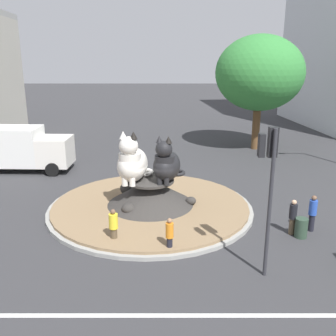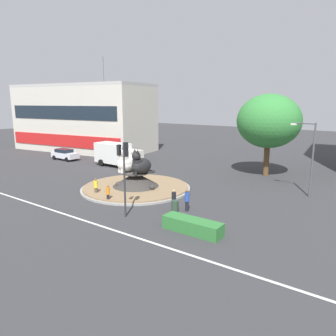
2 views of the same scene
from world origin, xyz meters
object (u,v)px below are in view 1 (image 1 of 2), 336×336
litter_bin (302,228)px  pedestrian_orange_shirt (170,235)px  pedestrian_yellow_shirt (114,226)px  pedestrian_blue_shirt (313,212)px  pedestrian_black_shirt (293,216)px  broadleaf_tree_behind_island (260,73)px  delivery_box_truck (18,148)px  traffic_light_mast (270,171)px  cat_statue_white (133,163)px  cat_statue_black (167,164)px

litter_bin → pedestrian_orange_shirt: bearing=-165.9°
pedestrian_yellow_shirt → pedestrian_blue_shirt: (8.96, 1.33, 0.07)m
pedestrian_black_shirt → litter_bin: 0.62m
pedestrian_orange_shirt → broadleaf_tree_behind_island: bearing=-101.4°
pedestrian_orange_shirt → delivery_box_truck: size_ratio=0.23×
traffic_light_mast → pedestrian_blue_shirt: bearing=-43.4°
traffic_light_mast → pedestrian_yellow_shirt: bearing=65.5°
cat_statue_white → litter_bin: bearing=79.6°
pedestrian_blue_shirt → pedestrian_orange_shirt: bearing=-96.3°
pedestrian_black_shirt → litter_bin: size_ratio=1.85×
pedestrian_yellow_shirt → pedestrian_blue_shirt: 9.06m
pedestrian_blue_shirt → pedestrian_black_shirt: pedestrian_blue_shirt is taller
cat_statue_white → broadleaf_tree_behind_island: size_ratio=0.29×
cat_statue_black → cat_statue_white: bearing=-73.9°
pedestrian_black_shirt → delivery_box_truck: bearing=-45.3°
pedestrian_orange_shirt → pedestrian_blue_shirt: pedestrian_blue_shirt is taller
cat_statue_black → pedestrian_black_shirt: 6.50m
pedestrian_yellow_shirt → pedestrian_blue_shirt: pedestrian_blue_shirt is taller
broadleaf_tree_behind_island → pedestrian_orange_shirt: size_ratio=5.90×
pedestrian_orange_shirt → traffic_light_mast: bearing=167.0°
cat_statue_black → delivery_box_truck: cat_statue_black is taller
pedestrian_orange_shirt → delivery_box_truck: (-10.39, 11.60, 0.80)m
pedestrian_yellow_shirt → litter_bin: size_ratio=1.81×
traffic_light_mast → broadleaf_tree_behind_island: size_ratio=0.60×
broadleaf_tree_behind_island → pedestrian_black_shirt: bearing=-96.2°
traffic_light_mast → broadleaf_tree_behind_island: bearing=-14.1°
pedestrian_yellow_shirt → traffic_light_mast: bearing=153.7°
delivery_box_truck → litter_bin: bearing=-30.1°
pedestrian_black_shirt → delivery_box_truck: 18.74m
broadleaf_tree_behind_island → pedestrian_blue_shirt: broadleaf_tree_behind_island is taller
pedestrian_yellow_shirt → cat_statue_white: bearing=-103.0°
cat_statue_black → pedestrian_black_shirt: cat_statue_black is taller
cat_statue_white → delivery_box_truck: 11.23m
cat_statue_black → pedestrian_orange_shirt: (0.14, -4.42, -1.72)m
broadleaf_tree_behind_island → traffic_light_mast: bearing=-101.2°
pedestrian_blue_shirt → traffic_light_mast: bearing=-64.8°
delivery_box_truck → traffic_light_mast: bearing=-41.7°
delivery_box_truck → litter_bin: delivery_box_truck is taller
traffic_light_mast → pedestrian_black_shirt: traffic_light_mast is taller
pedestrian_orange_shirt → litter_bin: (5.88, 1.48, -0.38)m
broadleaf_tree_behind_island → litter_bin: broadleaf_tree_behind_island is taller
broadleaf_tree_behind_island → pedestrian_orange_shirt: 20.05m
broadleaf_tree_behind_island → litter_bin: bearing=-95.0°
cat_statue_black → litter_bin: 7.03m
cat_statue_white → pedestrian_blue_shirt: 8.89m
pedestrian_yellow_shirt → pedestrian_black_shirt: size_ratio=0.98×
cat_statue_black → pedestrian_blue_shirt: cat_statue_black is taller
pedestrian_yellow_shirt → pedestrian_black_shirt: pedestrian_black_shirt is taller
broadleaf_tree_behind_island → delivery_box_truck: size_ratio=1.33×
pedestrian_blue_shirt → delivery_box_truck: (-16.96, 9.47, 0.71)m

